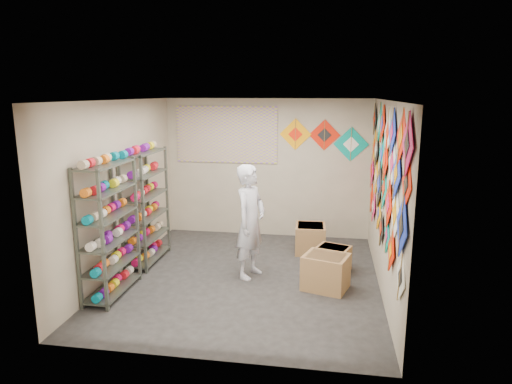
% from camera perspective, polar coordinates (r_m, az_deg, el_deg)
% --- Properties ---
extents(ground, '(4.50, 4.50, 0.00)m').
position_cam_1_polar(ground, '(7.19, -1.19, -10.66)').
color(ground, black).
extents(room_walls, '(4.50, 4.50, 4.50)m').
position_cam_1_polar(room_walls, '(6.72, -1.25, 2.36)').
color(room_walls, tan).
rests_on(room_walls, ground).
extents(shelf_rack_front, '(0.40, 1.10, 1.90)m').
position_cam_1_polar(shelf_rack_front, '(6.66, -17.89, -4.48)').
color(shelf_rack_front, '#4C5147').
rests_on(shelf_rack_front, ground).
extents(shelf_rack_back, '(0.40, 1.10, 1.90)m').
position_cam_1_polar(shelf_rack_back, '(7.79, -13.60, -1.81)').
color(shelf_rack_back, '#4C5147').
rests_on(shelf_rack_back, ground).
extents(string_spools, '(0.12, 2.36, 0.12)m').
position_cam_1_polar(string_spools, '(7.19, -15.62, -2.31)').
color(string_spools, '#E91159').
rests_on(string_spools, ground).
extents(kite_wall_display, '(0.06, 4.28, 2.02)m').
position_cam_1_polar(kite_wall_display, '(6.61, 15.82, 2.23)').
color(kite_wall_display, silver).
rests_on(kite_wall_display, room_walls).
extents(back_wall_kites, '(1.68, 0.02, 0.81)m').
position_cam_1_polar(back_wall_kites, '(8.79, 8.62, 6.66)').
color(back_wall_kites, '#FF9E01').
rests_on(back_wall_kites, room_walls).
extents(poster, '(2.00, 0.01, 1.10)m').
position_cam_1_polar(poster, '(9.00, -3.73, 7.16)').
color(poster, '#8755B9').
rests_on(poster, room_walls).
extents(shopkeeper, '(0.91, 0.83, 1.76)m').
position_cam_1_polar(shopkeeper, '(6.98, -0.71, -3.71)').
color(shopkeeper, silver).
rests_on(shopkeeper, ground).
extents(carton_a, '(0.74, 0.67, 0.51)m').
position_cam_1_polar(carton_a, '(6.80, 8.71, -9.85)').
color(carton_a, olive).
rests_on(carton_a, ground).
extents(carton_b, '(0.60, 0.55, 0.41)m').
position_cam_1_polar(carton_b, '(7.47, 9.62, -8.25)').
color(carton_b, olive).
rests_on(carton_b, ground).
extents(carton_c, '(0.55, 0.60, 0.50)m').
position_cam_1_polar(carton_c, '(8.25, 6.79, -5.80)').
color(carton_c, olive).
rests_on(carton_c, ground).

